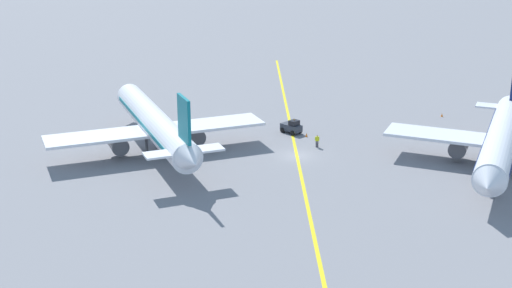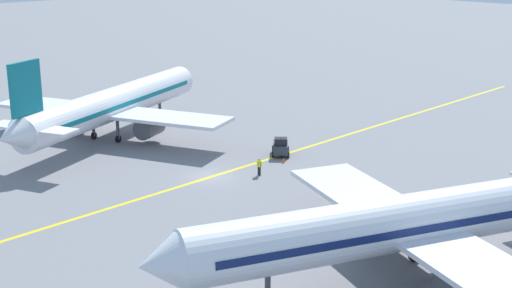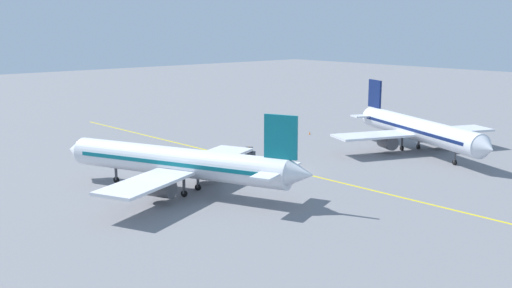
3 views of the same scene
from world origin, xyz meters
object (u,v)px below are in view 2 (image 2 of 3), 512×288
baggage_tug_dark (281,147)px  airplane_adjacent_stand (112,105)px  ground_crew_worker (259,166)px  traffic_cone_near_nose (283,160)px  airplane_at_gate (411,223)px

baggage_tug_dark → airplane_adjacent_stand: bearing=25.2°
airplane_adjacent_stand → baggage_tug_dark: 19.88m
baggage_tug_dark → ground_crew_worker: (-3.15, 6.16, 0.01)m
baggage_tug_dark → traffic_cone_near_nose: size_ratio=5.80×
airplane_at_gate → airplane_adjacent_stand: size_ratio=1.00×
airplane_at_gate → traffic_cone_near_nose: size_ratio=61.92×
airplane_adjacent_stand → traffic_cone_near_nose: 21.19m
airplane_at_gate → traffic_cone_near_nose: (22.79, -12.00, -3.43)m
airplane_at_gate → ground_crew_worker: airplane_at_gate is taller
airplane_adjacent_stand → traffic_cone_near_nose: (-19.80, -6.70, -3.43)m
airplane_adjacent_stand → baggage_tug_dark: (-17.80, -8.38, -2.81)m
airplane_at_gate → baggage_tug_dark: bearing=-28.9°
traffic_cone_near_nose → airplane_adjacent_stand: bearing=18.7°
ground_crew_worker → traffic_cone_near_nose: 4.67m
airplane_at_gate → baggage_tug_dark: 28.46m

